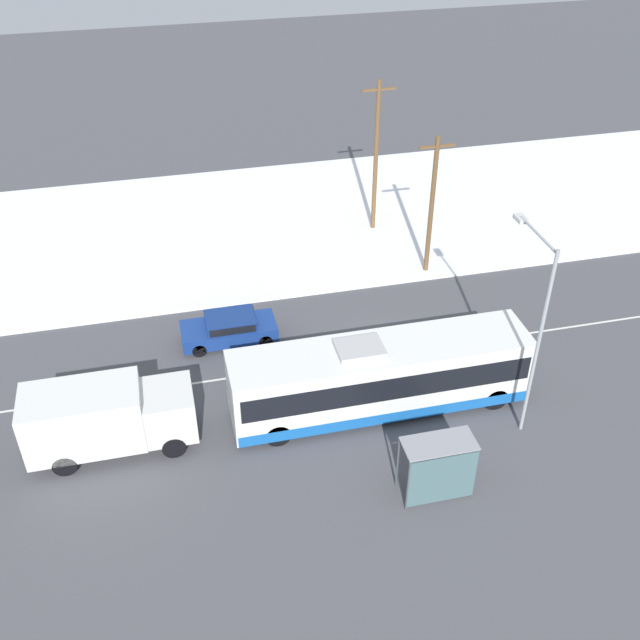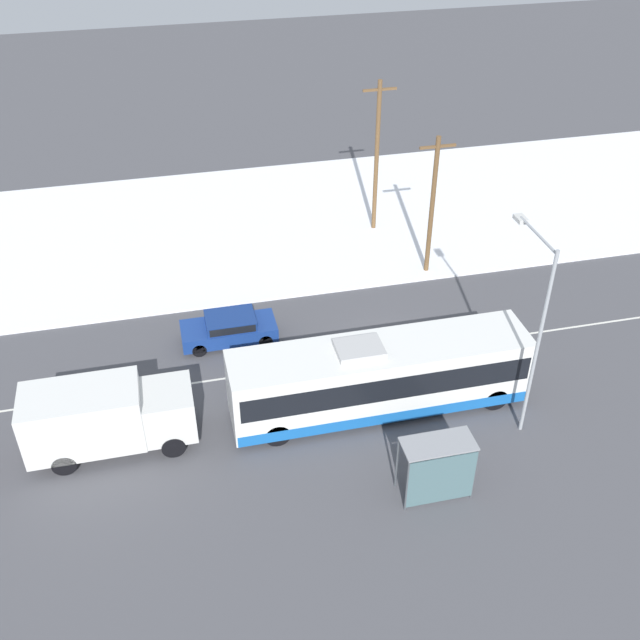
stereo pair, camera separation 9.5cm
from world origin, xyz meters
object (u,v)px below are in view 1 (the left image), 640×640
at_px(streetlamp, 535,314).
at_px(pedestrian_at_stop, 432,444).
at_px(box_truck, 106,416).
at_px(bus_shelter, 440,464).
at_px(utility_pole_roadside, 432,204).
at_px(sedan_car, 229,328).
at_px(utility_pole_snowlot, 376,156).
at_px(city_bus, 380,376).

bearing_deg(streetlamp, pedestrian_at_stop, -159.65).
distance_m(box_truck, bus_shelter, 12.33).
bearing_deg(utility_pole_roadside, box_truck, -149.90).
xyz_separation_m(pedestrian_at_stop, bus_shelter, (-0.33, -1.58, 0.68)).
bearing_deg(utility_pole_roadside, sedan_car, -161.28).
bearing_deg(utility_pole_roadside, pedestrian_at_stop, -109.32).
xyz_separation_m(box_truck, utility_pole_roadside, (16.05, 9.30, 2.30)).
xyz_separation_m(bus_shelter, streetlamp, (4.48, 3.11, 3.44)).
height_order(box_truck, pedestrian_at_stop, box_truck).
distance_m(utility_pole_roadside, utility_pole_snowlot, 5.28).
height_order(pedestrian_at_stop, utility_pole_roadside, utility_pole_roadside).
relative_size(bus_shelter, streetlamp, 0.31).
bearing_deg(box_truck, streetlamp, -7.60).
xyz_separation_m(city_bus, utility_pole_snowlot, (4.12, 14.56, 2.86)).
distance_m(bus_shelter, utility_pole_snowlot, 20.08).
height_order(pedestrian_at_stop, bus_shelter, bus_shelter).
bearing_deg(pedestrian_at_stop, streetlamp, 20.35).
bearing_deg(bus_shelter, utility_pole_snowlot, 79.83).
relative_size(box_truck, sedan_car, 1.45).
relative_size(sedan_car, streetlamp, 0.53).
distance_m(box_truck, utility_pole_snowlot, 20.76).
height_order(city_bus, box_truck, city_bus).
height_order(bus_shelter, streetlamp, streetlamp).
height_order(sedan_car, utility_pole_snowlot, utility_pole_snowlot).
bearing_deg(utility_pole_roadside, city_bus, -119.99).
relative_size(pedestrian_at_stop, streetlamp, 0.20).
relative_size(pedestrian_at_stop, utility_pole_snowlot, 0.19).
height_order(sedan_car, bus_shelter, bus_shelter).
bearing_deg(sedan_car, bus_shelter, 118.35).
xyz_separation_m(city_bus, utility_pole_roadside, (5.47, 9.49, 2.27)).
bearing_deg(box_truck, pedestrian_at_stop, -17.48).
bearing_deg(sedan_car, box_truck, 46.83).
height_order(sedan_car, pedestrian_at_stop, pedestrian_at_stop).
bearing_deg(bus_shelter, box_truck, 155.06).
relative_size(pedestrian_at_stop, utility_pole_roadside, 0.22).
bearing_deg(utility_pole_snowlot, sedan_car, -137.12).
xyz_separation_m(sedan_car, pedestrian_at_stop, (6.20, -9.30, 0.25)).
relative_size(box_truck, utility_pole_snowlot, 0.73).
height_order(bus_shelter, utility_pole_snowlot, utility_pole_snowlot).
relative_size(bus_shelter, utility_pole_roadside, 0.34).
relative_size(city_bus, bus_shelter, 4.70).
height_order(box_truck, utility_pole_roadside, utility_pole_roadside).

